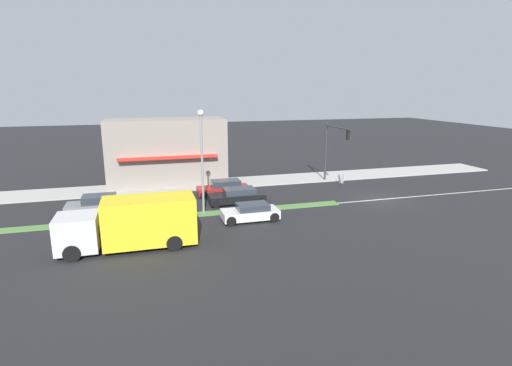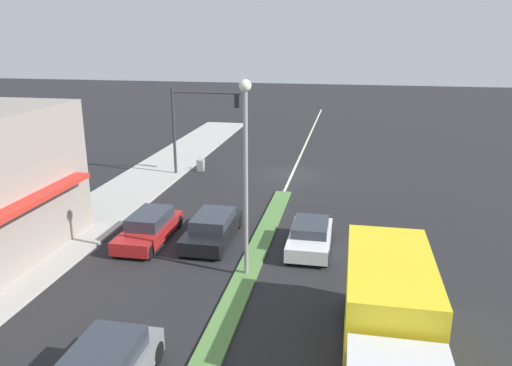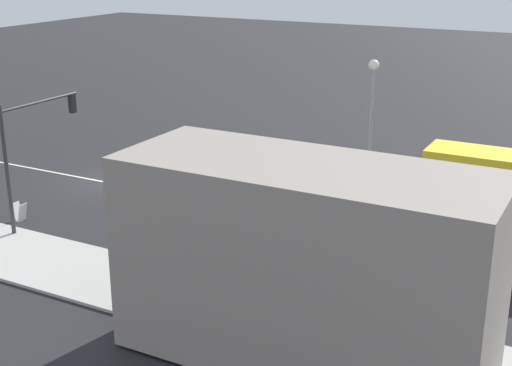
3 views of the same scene
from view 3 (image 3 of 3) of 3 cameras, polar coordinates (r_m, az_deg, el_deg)
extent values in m
plane|color=#232326|center=(30.61, 14.82, -4.92)|extent=(160.00, 160.00, 0.00)
cube|color=#B2AFA8|center=(22.67, 10.42, -13.16)|extent=(4.00, 73.00, 0.12)
cube|color=beige|center=(38.39, -12.13, 0.11)|extent=(0.16, 60.00, 0.01)
cube|color=gray|center=(20.64, 3.91, -6.54)|extent=(4.26, 10.82, 6.02)
cube|color=red|center=(22.82, 6.48, -4.66)|extent=(0.70, 8.66, 0.20)
cylinder|color=#333338|center=(31.44, -19.30, 0.94)|extent=(0.18, 0.18, 5.60)
cylinder|color=#333338|center=(32.33, -16.87, 6.24)|extent=(4.50, 0.12, 0.12)
cube|color=black|center=(33.79, -14.49, 6.17)|extent=(0.28, 0.24, 0.84)
sphere|color=red|center=(33.82, -14.69, 6.64)|extent=(0.18, 0.18, 0.18)
sphere|color=gold|center=(33.88, -14.65, 6.19)|extent=(0.18, 0.18, 0.18)
sphere|color=green|center=(33.93, -14.62, 5.74)|extent=(0.18, 0.18, 0.18)
cylinder|color=gray|center=(30.29, 9.05, 2.47)|extent=(0.16, 0.16, 7.00)
sphere|color=silver|center=(29.50, 9.41, 9.29)|extent=(0.44, 0.44, 0.44)
cylinder|color=#282D42|center=(25.08, -3.27, -8.33)|extent=(0.26, 0.26, 0.84)
cylinder|color=#B7B2A8|center=(24.75, -3.30, -6.77)|extent=(0.34, 0.34, 0.67)
sphere|color=tan|center=(24.56, -3.32, -5.83)|extent=(0.22, 0.22, 0.22)
cube|color=silver|center=(33.95, -18.56, -2.16)|extent=(0.45, 0.21, 0.84)
cube|color=silver|center=(33.73, -18.18, -2.26)|extent=(0.45, 0.21, 0.84)
cube|color=yellow|center=(34.63, 17.63, 0.34)|extent=(2.40, 5.10, 2.60)
cylinder|color=black|center=(36.20, 15.86, -0.58)|extent=(0.28, 0.90, 0.90)
cylinder|color=black|center=(34.20, 15.05, -1.63)|extent=(0.28, 0.90, 0.90)
cube|color=silver|center=(34.16, 5.49, -1.02)|extent=(1.74, 3.88, 0.59)
cube|color=#2D333D|center=(34.07, 5.21, -0.18)|extent=(1.48, 2.13, 0.41)
cylinder|color=black|center=(34.38, 8.28, -1.26)|extent=(0.22, 0.68, 0.68)
cylinder|color=black|center=(33.02, 7.36, -2.06)|extent=(0.22, 0.68, 0.68)
cylinder|color=black|center=(35.43, 3.74, -0.49)|extent=(0.22, 0.68, 0.68)
cylinder|color=black|center=(34.11, 2.66, -1.24)|extent=(0.22, 0.68, 0.68)
cylinder|color=black|center=(28.85, 18.59, -6.07)|extent=(0.22, 0.65, 0.65)
cylinder|color=black|center=(27.40, 17.98, -7.34)|extent=(0.22, 0.65, 0.65)
cube|color=#AD1E1E|center=(27.93, 0.51, -5.58)|extent=(1.70, 4.38, 0.57)
cube|color=#2D333D|center=(27.80, 0.11, -4.46)|extent=(1.45, 2.41, 0.54)
cylinder|color=black|center=(27.90, 4.52, -6.00)|extent=(0.22, 0.60, 0.60)
cylinder|color=black|center=(26.66, 3.21, -7.19)|extent=(0.22, 0.60, 0.60)
cylinder|color=black|center=(29.39, -1.93, -4.64)|extent=(0.22, 0.60, 0.60)
cylinder|color=black|center=(28.21, -3.46, -5.69)|extent=(0.22, 0.60, 0.60)
cube|color=black|center=(30.44, 2.09, -3.46)|extent=(1.83, 4.40, 0.60)
cube|color=#2D333D|center=(30.34, 1.73, -2.48)|extent=(1.56, 2.42, 0.44)
cylinder|color=black|center=(30.51, 5.82, -3.83)|extent=(0.22, 0.60, 0.60)
cylinder|color=black|center=(29.13, 4.58, -4.91)|extent=(0.22, 0.60, 0.60)
cylinder|color=black|center=(31.94, -0.18, -2.69)|extent=(0.22, 0.60, 0.60)
cylinder|color=black|center=(30.62, -1.63, -3.66)|extent=(0.22, 0.60, 0.60)
camera|label=1|loc=(55.42, 23.20, 14.01)|focal=28.00mm
camera|label=2|loc=(32.33, 42.41, 8.68)|focal=35.00mm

